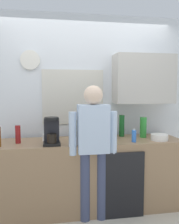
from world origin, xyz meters
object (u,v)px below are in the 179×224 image
bottle_clear_soda (143,127)px  mixing_bowl (159,137)px  bottle_red_vinegar (18,134)px  cup_white_mug (46,138)px  dish_soap (134,136)px  bottle_green_wine (122,126)px  bottle_olive_oil (78,130)px  person_at_sink (93,142)px  potted_plant (108,127)px  coffee_maker (52,132)px

bottle_clear_soda → mixing_bowl: bottle_clear_soda is taller
bottle_red_vinegar → cup_white_mug: (0.33, 0.06, -0.06)m
bottle_clear_soda → cup_white_mug: size_ratio=2.95×
mixing_bowl → bottle_clear_soda: bearing=120.9°
bottle_clear_soda → dish_soap: bearing=-130.9°
bottle_green_wine → bottle_red_vinegar: 1.39m
bottle_red_vinegar → dish_soap: size_ratio=1.22×
bottle_green_wine → cup_white_mug: bearing=-171.9°
mixing_bowl → dish_soap: 0.36m
bottle_olive_oil → cup_white_mug: 0.44m
mixing_bowl → person_at_sink: size_ratio=0.14×
bottle_green_wine → bottle_red_vinegar: bearing=-171.5°
bottle_olive_oil → potted_plant: (0.42, 0.07, 0.01)m
cup_white_mug → potted_plant: potted_plant is taller
mixing_bowl → person_at_sink: (-0.90, -0.15, 0.01)m
coffee_maker → cup_white_mug: coffee_maker is taller
bottle_clear_soda → mixing_bowl: bearing=-59.1°
mixing_bowl → person_at_sink: 0.91m
bottle_green_wine → mixing_bowl: bottle_green_wine is taller
coffee_maker → person_at_sink: person_at_sink is taller
bottle_clear_soda → mixing_bowl: (0.13, -0.22, -0.10)m
bottle_olive_oil → person_at_sink: 0.44m
potted_plant → bottle_green_wine: bearing=2.2°
potted_plant → dish_soap: (0.24, -0.37, -0.05)m
bottle_green_wine → cup_white_mug: size_ratio=3.16×
coffee_maker → cup_white_mug: 0.23m
bottle_green_wine → person_at_sink: (-0.50, -0.49, -0.10)m
potted_plant → bottle_clear_soda: bearing=-13.3°
bottle_clear_soda → coffee_maker: bearing=-169.9°
potted_plant → mixing_bowl: bearing=-28.9°
bottle_olive_oil → mixing_bowl: 1.06m
potted_plant → bottle_red_vinegar: bearing=-170.5°
bottle_red_vinegar → potted_plant: bearing=9.5°
bottle_olive_oil → potted_plant: bearing=9.3°
bottle_olive_oil → coffee_maker: bearing=-143.3°
bottle_clear_soda → dish_soap: 0.35m
bottle_clear_soda → person_at_sink: bearing=-154.3°
bottle_red_vinegar → dish_soap: (1.42, -0.18, -0.03)m
cup_white_mug → dish_soap: (1.09, -0.23, 0.03)m
bottle_clear_soda → bottle_red_vinegar: bearing=-177.0°
dish_soap → person_at_sink: size_ratio=0.11×
bottle_olive_oil → bottle_red_vinegar: (-0.76, -0.13, -0.01)m
cup_white_mug → potted_plant: bearing=9.4°
coffee_maker → bottle_green_wine: bearing=19.2°
bottle_red_vinegar → potted_plant: size_ratio=0.96×
mixing_bowl → dish_soap: (-0.36, -0.04, 0.04)m
bottle_clear_soda → bottle_green_wine: 0.29m
coffee_maker → bottle_red_vinegar: size_ratio=1.50×
coffee_maker → potted_plant: 0.84m
bottle_red_vinegar → dish_soap: bottle_red_vinegar is taller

